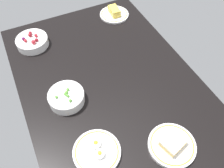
% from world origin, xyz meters
% --- Properties ---
extents(dining_table, '(1.24, 0.80, 0.04)m').
position_xyz_m(dining_table, '(0.00, 0.00, 0.02)').
color(dining_table, black).
rests_on(dining_table, ground).
extents(plate_eggs, '(0.18, 0.18, 0.05)m').
position_xyz_m(plate_eggs, '(-0.26, 0.19, 0.05)').
color(plate_eggs, white).
rests_on(plate_eggs, dining_table).
extents(plate_cheese, '(0.17, 0.17, 0.05)m').
position_xyz_m(plate_cheese, '(0.48, -0.24, 0.05)').
color(plate_cheese, white).
rests_on(plate_cheese, dining_table).
extents(bowl_berries, '(0.17, 0.17, 0.06)m').
position_xyz_m(bowl_berries, '(0.43, 0.26, 0.07)').
color(bowl_berries, white).
rests_on(bowl_berries, dining_table).
extents(plate_sandwich, '(0.18, 0.18, 0.05)m').
position_xyz_m(plate_sandwich, '(-0.36, -0.08, 0.05)').
color(plate_sandwich, white).
rests_on(plate_sandwich, dining_table).
extents(bowl_peas, '(0.16, 0.16, 0.06)m').
position_xyz_m(bowl_peas, '(0.02, 0.21, 0.07)').
color(bowl_peas, white).
rests_on(bowl_peas, dining_table).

